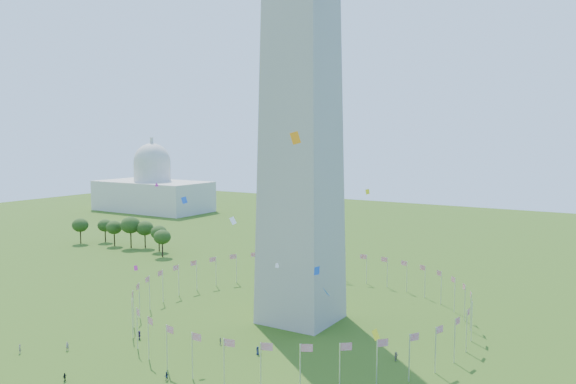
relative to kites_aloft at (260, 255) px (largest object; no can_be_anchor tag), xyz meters
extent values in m
cylinder|color=silver|center=(34.94, 24.94, -16.76)|extent=(0.24, 0.24, 9.00)
cylinder|color=silver|center=(34.33, 31.89, -16.76)|extent=(0.24, 0.24, 9.00)
cylinder|color=silver|center=(32.52, 38.62, -16.76)|extent=(0.24, 0.24, 9.00)
cylinder|color=silver|center=(29.58, 44.94, -16.76)|extent=(0.24, 0.24, 9.00)
cylinder|color=silver|center=(25.58, 50.65, -16.76)|extent=(0.24, 0.24, 9.00)
cylinder|color=silver|center=(20.65, 55.58, -16.76)|extent=(0.24, 0.24, 9.00)
cylinder|color=silver|center=(14.94, 59.58, -16.76)|extent=(0.24, 0.24, 9.00)
cylinder|color=silver|center=(8.62, 62.53, -16.76)|extent=(0.24, 0.24, 9.00)
cylinder|color=silver|center=(1.88, 64.33, -16.76)|extent=(0.24, 0.24, 9.00)
cylinder|color=silver|center=(-5.06, 64.94, -16.76)|extent=(0.24, 0.24, 9.00)
cylinder|color=silver|center=(-12.01, 64.33, -16.76)|extent=(0.24, 0.24, 9.00)
cylinder|color=silver|center=(-18.75, 62.53, -16.76)|extent=(0.24, 0.24, 9.00)
cylinder|color=silver|center=(-25.06, 59.58, -16.76)|extent=(0.24, 0.24, 9.00)
cylinder|color=silver|center=(-30.78, 55.58, -16.76)|extent=(0.24, 0.24, 9.00)
cylinder|color=silver|center=(-35.71, 50.65, -16.76)|extent=(0.24, 0.24, 9.00)
cylinder|color=silver|center=(-39.71, 44.94, -16.76)|extent=(0.24, 0.24, 9.00)
cylinder|color=silver|center=(-42.65, 38.62, -16.76)|extent=(0.24, 0.24, 9.00)
cylinder|color=silver|center=(-44.46, 31.89, -16.76)|extent=(0.24, 0.24, 9.00)
cylinder|color=silver|center=(-45.06, 24.94, -16.76)|extent=(0.24, 0.24, 9.00)
cylinder|color=silver|center=(-44.46, 18.00, -16.76)|extent=(0.24, 0.24, 9.00)
cylinder|color=silver|center=(-42.65, 11.26, -16.76)|extent=(0.24, 0.24, 9.00)
cylinder|color=silver|center=(-39.71, 4.94, -16.76)|extent=(0.24, 0.24, 9.00)
cylinder|color=silver|center=(-35.71, -0.77, -16.76)|extent=(0.24, 0.24, 9.00)
cylinder|color=silver|center=(-30.78, -5.70, -16.76)|extent=(0.24, 0.24, 9.00)
cylinder|color=silver|center=(-25.06, -9.70, -16.76)|extent=(0.24, 0.24, 9.00)
cylinder|color=silver|center=(-18.75, -12.65, -16.76)|extent=(0.24, 0.24, 9.00)
cylinder|color=silver|center=(-12.01, -14.45, -16.76)|extent=(0.24, 0.24, 9.00)
cylinder|color=silver|center=(-5.06, -15.06, -16.76)|extent=(0.24, 0.24, 9.00)
cylinder|color=silver|center=(1.88, -14.45, -16.76)|extent=(0.24, 0.24, 9.00)
cylinder|color=silver|center=(8.62, -12.65, -16.76)|extent=(0.24, 0.24, 9.00)
cylinder|color=silver|center=(14.94, -9.70, -16.76)|extent=(0.24, 0.24, 9.00)
cylinder|color=silver|center=(20.65, -5.70, -16.76)|extent=(0.24, 0.24, 9.00)
cylinder|color=silver|center=(25.58, -0.77, -16.76)|extent=(0.24, 0.24, 9.00)
cylinder|color=silver|center=(29.58, 4.94, -16.76)|extent=(0.24, 0.24, 9.00)
cylinder|color=silver|center=(32.52, 11.26, -16.76)|extent=(0.24, 0.24, 9.00)
cylinder|color=silver|center=(34.33, 18.00, -16.76)|extent=(0.24, 0.24, 9.00)
imported|color=#331A50|center=(-28.99, -5.45, -20.30)|extent=(1.84, 1.75, 1.92)
imported|color=gray|center=(-11.56, 1.39, -20.44)|extent=(1.05, 1.12, 1.63)
imported|color=gray|center=(-44.04, -24.35, -20.28)|extent=(0.85, 0.74, 1.95)
imported|color=#1D2645|center=(-8.86, -18.01, -20.42)|extent=(0.99, 1.03, 1.67)
imported|color=#242424|center=(-24.55, -28.10, -20.44)|extent=(0.74, 1.04, 1.63)
imported|color=#1D2344|center=(-1.45, 0.96, -20.38)|extent=(1.01, 0.85, 1.76)
imported|color=gray|center=(-36.98, -18.11, -20.34)|extent=(0.67, 0.79, 1.84)
imported|color=gray|center=(24.07, 12.94, -20.34)|extent=(0.84, 1.74, 1.83)
plane|color=blue|center=(17.19, -4.21, -4.08)|extent=(1.94, 2.71, 2.37)
plane|color=orange|center=(18.41, -17.26, 23.47)|extent=(1.08, 1.98, 2.22)
plane|color=blue|center=(-18.86, -1.18, 10.10)|extent=(0.47, 1.70, 1.69)
plane|color=#CC2699|center=(-59.94, 32.17, 9.08)|extent=(0.45, 1.88, 1.83)
plane|color=white|center=(-6.63, 16.59, -6.19)|extent=(1.30, 0.39, 1.25)
plane|color=white|center=(-3.97, -3.69, 7.16)|extent=(1.26, 1.44, 1.66)
plane|color=yellow|center=(14.82, 18.87, 11.98)|extent=(0.95, 0.99, 1.36)
plane|color=yellow|center=(33.28, -20.23, -3.87)|extent=(1.15, 1.58, 1.53)
plane|color=white|center=(6.50, -7.70, -14.86)|extent=(0.78, 1.26, 1.48)
plane|color=blue|center=(9.06, 7.05, -3.49)|extent=(1.49, 1.35, 1.83)
plane|color=#CC2699|center=(-64.96, 27.60, -16.26)|extent=(1.03, 1.45, 1.58)
ellipsoid|color=#31521B|center=(-134.28, 62.01, -16.03)|extent=(6.69, 6.69, 10.46)
ellipsoid|color=#31521B|center=(-127.92, 69.62, -16.45)|extent=(6.15, 6.15, 9.61)
ellipsoid|color=#31521B|center=(-118.17, 66.01, -16.14)|extent=(6.55, 6.55, 10.23)
ellipsoid|color=#31521B|center=(-109.09, 66.56, -15.01)|extent=(8.00, 8.00, 12.50)
ellipsoid|color=#31521B|center=(-103.95, 69.35, -15.84)|extent=(6.94, 6.94, 10.84)
ellipsoid|color=#31521B|center=(-94.07, 67.15, -16.23)|extent=(6.43, 6.43, 10.05)
ellipsoid|color=#31521B|center=(-85.88, 60.56, -16.21)|extent=(6.46, 6.46, 10.10)
camera|label=1|loc=(62.49, -91.31, 23.64)|focal=35.00mm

